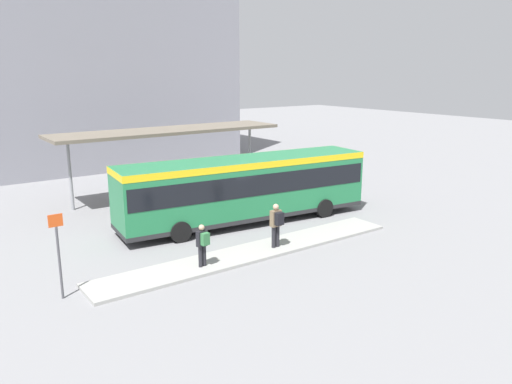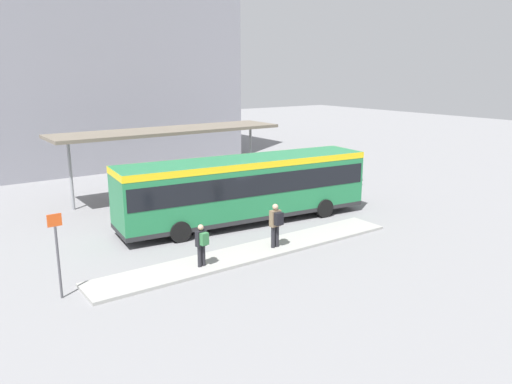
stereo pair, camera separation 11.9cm
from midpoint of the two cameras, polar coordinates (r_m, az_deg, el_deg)
ground_plane at (r=24.03m, az=-1.32°, el=-3.43°), size 120.00×120.00×0.00m
curb_island at (r=19.98m, az=-0.45°, el=-6.87°), size 13.35×1.80×0.12m
city_bus at (r=23.57m, az=-1.33°, el=0.79°), size 12.41×3.80×3.10m
pedestrian_waiting at (r=18.20m, az=-6.30°, el=-5.80°), size 0.41×0.44×1.59m
pedestrian_companion at (r=20.00m, az=2.18°, el=-3.53°), size 0.45×0.46×1.81m
bicycle_red at (r=32.81m, az=10.83°, el=1.63°), size 0.48×1.62×0.70m
bicycle_green at (r=33.38m, az=9.76°, el=1.85°), size 0.48×1.52×0.66m
bicycle_blue at (r=33.90m, az=8.63°, el=2.11°), size 0.48×1.63×0.70m
station_shelter at (r=29.02m, az=-10.08°, el=6.83°), size 13.27×3.20×3.84m
potted_planter_near_shelter at (r=26.15m, az=-14.70°, el=-0.71°), size 0.97×0.97×1.48m
platform_sign at (r=16.88m, az=-21.82°, el=-6.43°), size 0.44×0.08×2.80m
station_building at (r=41.43m, az=-23.50°, el=14.87°), size 27.23×12.09×17.41m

